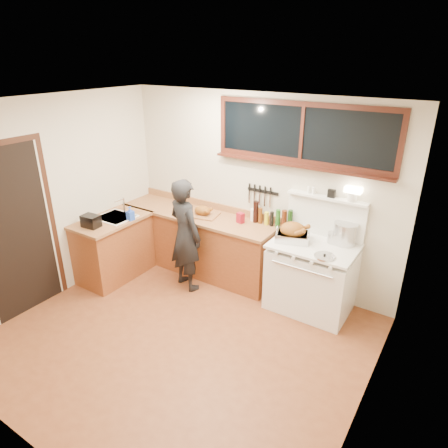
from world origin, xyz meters
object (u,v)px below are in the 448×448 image
Objects in this scene: vintage_stove at (312,275)px; cutting_board at (203,212)px; man at (185,235)px; roast_turkey at (293,233)px.

cutting_board is at bearing 179.48° from vintage_stove.
cutting_board is at bearing 94.99° from man.
roast_turkey is (-0.28, -0.04, 0.53)m from vintage_stove.
cutting_board is (-1.69, 0.02, 0.49)m from vintage_stove.
cutting_board is (-0.04, 0.46, 0.17)m from man.
man reaches higher than roast_turkey.
vintage_stove is at bearing 15.17° from man.
man is 1.45m from roast_turkey.
man is 0.49m from cutting_board.
roast_turkey is (1.37, 0.41, 0.22)m from man.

